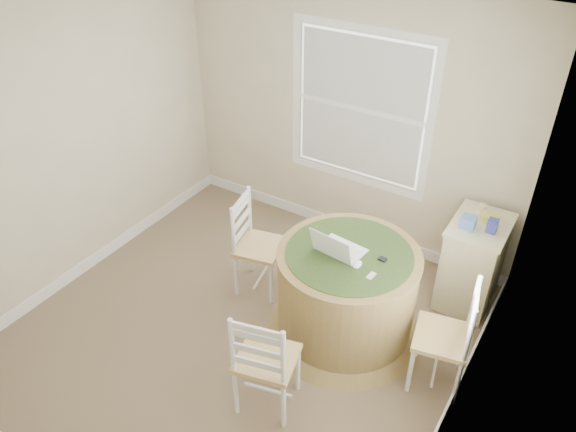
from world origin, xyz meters
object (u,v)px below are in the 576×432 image
Objects in this scene: round_table at (347,290)px; chair_left at (260,246)px; corner_chest at (472,263)px; chair_right at (442,337)px; chair_near at (267,358)px; laptop at (339,249)px.

round_table is 1.42× the size of chair_left.
round_table is 1.58× the size of corner_chest.
chair_left reaches higher than corner_chest.
round_table is 1.42× the size of chair_right.
chair_near is at bearing -155.96° from chair_left.
corner_chest is at bearing 172.78° from chair_right.
laptop is 1.37m from corner_chest.
chair_near is (-0.14, -0.97, 0.02)m from round_table.
chair_right is at bearing -1.83° from round_table.
chair_near is at bearing 92.66° from laptop.
chair_right is (1.00, 0.87, 0.00)m from chair_near.
laptop is at bearing -131.62° from corner_chest.
round_table is at bearing -112.26° from chair_near.
chair_right is 1.05m from corner_chest.
chair_right is at bearing -152.78° from chair_near.
chair_left is 1.00× the size of chair_right.
chair_left is 1.12× the size of corner_chest.
corner_chest is at bearing 55.94° from round_table.
corner_chest is at bearing -129.34° from chair_near.
laptop is at bearing -106.30° from chair_right.
round_table is at bearing -153.99° from laptop.
corner_chest is at bearing -124.93° from laptop.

